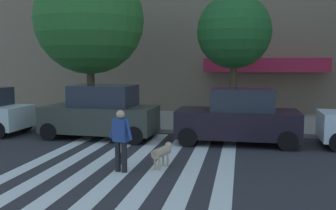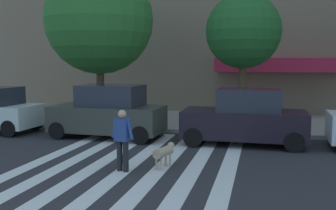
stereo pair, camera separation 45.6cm
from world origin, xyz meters
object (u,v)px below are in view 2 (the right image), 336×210
parked_car_third_in_line (245,118)px  pedestrian_dog_walker (122,137)px  street_tree_middle (243,32)px  street_tree_nearest (99,20)px  dog_on_leash (164,152)px  parked_car_behind_first (108,113)px

parked_car_third_in_line → pedestrian_dog_walker: bearing=-125.2°
street_tree_middle → pedestrian_dog_walker: bearing=-110.5°
street_tree_nearest → pedestrian_dog_walker: (3.56, -6.70, -3.81)m
dog_on_leash → parked_car_behind_first: bearing=130.8°
parked_car_third_in_line → pedestrian_dog_walker: (-2.98, -4.23, -0.00)m
street_tree_middle → dog_on_leash: 7.81m
parked_car_behind_first → dog_on_leash: bearing=-49.2°
pedestrian_dog_walker → dog_on_leash: size_ratio=1.52×
street_tree_middle → dog_on_leash: street_tree_middle is taller
parked_car_third_in_line → street_tree_middle: street_tree_middle is taller
street_tree_nearest → pedestrian_dog_walker: size_ratio=4.27×
parked_car_third_in_line → dog_on_leash: (-2.00, -3.63, -0.48)m
parked_car_behind_first → pedestrian_dog_walker: parked_car_behind_first is taller
street_tree_nearest → street_tree_middle: (6.27, 0.55, -0.58)m
pedestrian_dog_walker → parked_car_third_in_line: bearing=54.8°
street_tree_middle → parked_car_behind_first: bearing=-148.2°
street_tree_nearest → parked_car_third_in_line: bearing=-20.7°
parked_car_behind_first → street_tree_middle: (4.87, 3.02, 3.20)m
parked_car_third_in_line → parked_car_behind_first: bearing=-180.0°
parked_car_behind_first → street_tree_nearest: size_ratio=0.62×
street_tree_nearest → dog_on_leash: bearing=-53.3°
parked_car_third_in_line → street_tree_middle: 4.43m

